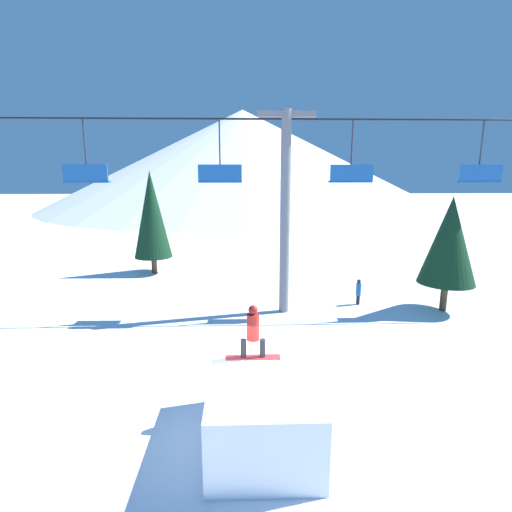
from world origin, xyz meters
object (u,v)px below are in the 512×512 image
Objects in this scene: snowboarder at (253,332)px; distant_skier at (358,291)px; snow_ramp at (263,409)px; pine_tree_near at (449,241)px.

snowboarder reaches higher than distant_skier.
snow_ramp is 2.79× the size of distant_skier.
pine_tree_near is at bearing 45.34° from snow_ramp.
pine_tree_near is at bearing -14.93° from distant_skier.
distant_skier is (5.18, 8.69, -1.64)m from snowboarder.
snowboarder is at bearing -138.65° from pine_tree_near.
distant_skier is (-3.60, 0.96, -2.54)m from pine_tree_near.
distant_skier is (4.99, 9.65, -0.14)m from snow_ramp.
snowboarder is (-0.19, 0.96, 1.49)m from snow_ramp.
snow_ramp is 12.45m from pine_tree_near.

